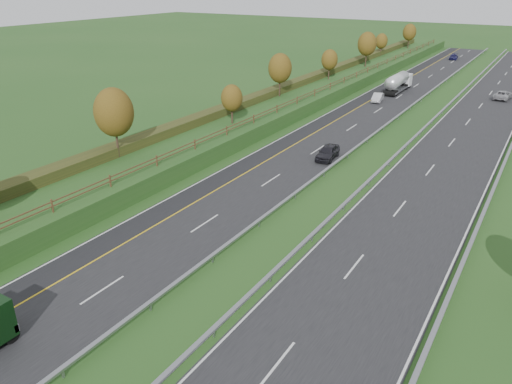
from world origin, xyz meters
TOP-DOWN VIEW (x-y plane):
  - ground at (8.00, 55.00)m, footprint 400.00×400.00m
  - near_carriageway at (0.00, 60.00)m, footprint 10.50×200.00m
  - far_carriageway at (16.50, 60.00)m, footprint 10.50×200.00m
  - hard_shoulder at (-3.75, 60.00)m, footprint 3.00×200.00m
  - lane_markings at (6.40, 59.88)m, footprint 26.75×200.00m
  - embankment_left at (-13.00, 60.00)m, footprint 12.00×200.00m
  - hedge_left at (-15.00, 60.00)m, footprint 2.20×180.00m
  - fence_left at (-8.50, 59.59)m, footprint 0.12×189.06m
  - median_barrier_near at (5.70, 60.00)m, footprint 0.32×200.00m
  - median_barrier_far at (10.80, 60.00)m, footprint 0.32×200.00m
  - outer_barrier_far at (22.30, 60.00)m, footprint 0.32×200.00m
  - trees_left at (-12.64, 56.63)m, footprint 6.64×164.30m
  - road_tanker at (-0.33, 87.19)m, footprint 2.40×11.22m
  - car_dark_near at (3.68, 44.55)m, footprint 2.41×5.02m
  - car_silver_mid at (-0.91, 77.03)m, footprint 2.15×4.61m
  - car_small_far at (0.60, 135.32)m, footprint 2.22×4.74m
  - car_oncoming at (17.75, 90.38)m, footprint 3.04×5.81m

SIDE VIEW (x-z plane):
  - ground at x=8.00m, z-range 0.00..0.00m
  - near_carriageway at x=0.00m, z-range 0.00..0.04m
  - far_carriageway at x=16.50m, z-range 0.00..0.04m
  - hard_shoulder at x=-3.75m, z-range 0.00..0.04m
  - lane_markings at x=6.40m, z-range 0.04..0.05m
  - median_barrier_near at x=5.70m, z-range 0.26..0.97m
  - median_barrier_far at x=10.80m, z-range 0.26..0.97m
  - outer_barrier_far at x=22.30m, z-range 0.26..0.97m
  - car_small_far at x=0.60m, z-range 0.04..1.38m
  - car_silver_mid at x=-0.91m, z-range 0.04..1.50m
  - car_oncoming at x=17.75m, z-range 0.04..1.60m
  - car_dark_near at x=3.68m, z-range 0.04..1.69m
  - embankment_left at x=-13.00m, z-range 0.00..2.00m
  - road_tanker at x=-0.33m, z-range 0.13..3.59m
  - hedge_left at x=-15.00m, z-range 2.00..3.10m
  - fence_left at x=-8.50m, z-range 2.13..3.33m
  - trees_left at x=-12.64m, z-range 2.53..10.20m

